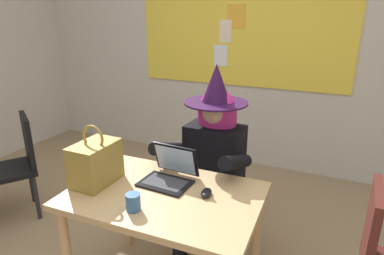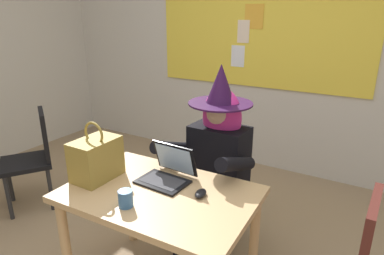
# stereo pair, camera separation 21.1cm
# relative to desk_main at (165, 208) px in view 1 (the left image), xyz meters

# --- Properties ---
(wall_back_bulletin) EXTENTS (5.54, 2.40, 2.61)m
(wall_back_bulletin) POSITION_rel_desk_main_xyz_m (-0.24, 2.21, 0.69)
(wall_back_bulletin) COLOR beige
(wall_back_bulletin) RESTS_ON ground
(desk_main) EXTENTS (1.15, 0.79, 0.73)m
(desk_main) POSITION_rel_desk_main_xyz_m (0.00, 0.00, 0.00)
(desk_main) COLOR tan
(desk_main) RESTS_ON ground
(chair_at_desk) EXTENTS (0.46, 0.46, 0.88)m
(chair_at_desk) POSITION_rel_desk_main_xyz_m (0.05, 0.74, -0.14)
(chair_at_desk) COLOR #2D3347
(chair_at_desk) RESTS_ON ground
(person_costumed) EXTENTS (0.61, 0.70, 1.41)m
(person_costumed) POSITION_rel_desk_main_xyz_m (0.06, 0.61, 0.15)
(person_costumed) COLOR black
(person_costumed) RESTS_ON ground
(laptop) EXTENTS (0.32, 0.29, 0.22)m
(laptop) POSITION_rel_desk_main_xyz_m (-0.04, 0.14, 0.15)
(laptop) COLOR black
(laptop) RESTS_ON desk_main
(computer_mouse) EXTENTS (0.08, 0.11, 0.03)m
(computer_mouse) POSITION_rel_desk_main_xyz_m (0.24, 0.08, 0.12)
(computer_mouse) COLOR black
(computer_mouse) RESTS_ON desk_main
(handbag) EXTENTS (0.20, 0.30, 0.38)m
(handbag) POSITION_rel_desk_main_xyz_m (-0.44, -0.06, 0.24)
(handbag) COLOR olive
(handbag) RESTS_ON desk_main
(coffee_mug) EXTENTS (0.08, 0.08, 0.09)m
(coffee_mug) POSITION_rel_desk_main_xyz_m (-0.06, -0.22, 0.15)
(coffee_mug) COLOR #336099
(coffee_mug) RESTS_ON desk_main
(chair_spare_by_window) EXTENTS (0.58, 0.58, 0.91)m
(chair_spare_by_window) POSITION_rel_desk_main_xyz_m (-1.62, 0.26, -0.11)
(chair_spare_by_window) COLOR black
(chair_spare_by_window) RESTS_ON ground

